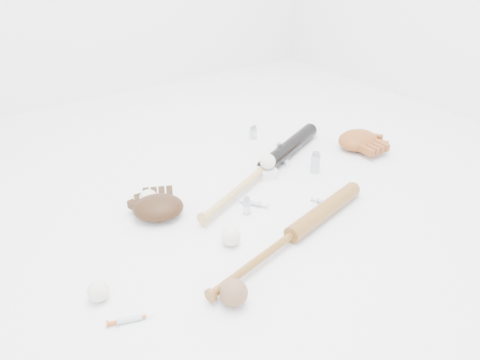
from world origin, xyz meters
TOP-DOWN VIEW (x-y plane):
  - bat_dark at (0.17, 0.12)m, footprint 0.94×0.46m
  - bat_wood at (-0.05, -0.32)m, footprint 0.85×0.26m
  - glove_dark at (-0.36, 0.09)m, footprint 0.30×0.30m
  - glove_tan at (0.70, 0.07)m, footprint 0.25×0.25m
  - trading_card at (-0.36, 0.23)m, footprint 0.09×0.10m
  - pedestal at (0.17, 0.10)m, footprint 0.09×0.09m
  - baseball_on_pedestal at (0.17, 0.10)m, footprint 0.07×0.07m
  - baseball_left at (-0.70, -0.21)m, footprint 0.06×0.06m
  - baseball_upper at (-0.36, 0.17)m, footprint 0.07×0.07m
  - baseball_mid at (-0.23, -0.21)m, footprint 0.07×0.07m
  - baseball_aged at (-0.38, -0.45)m, footprint 0.08×0.08m
  - syringe_0 at (-0.66, -0.34)m, footprint 0.15×0.07m
  - syringe_1 at (-0.02, -0.05)m, footprint 0.12×0.15m
  - syringe_2 at (0.32, 0.17)m, footprint 0.09×0.16m
  - syringe_3 at (0.22, -0.21)m, footprint 0.08×0.13m
  - vial_0 at (0.34, 0.45)m, footprint 0.02×0.02m
  - vial_1 at (0.35, 0.45)m, footprint 0.03×0.03m
  - vial_2 at (0.31, 0.20)m, footprint 0.03×0.03m
  - vial_3 at (0.36, 0.01)m, footprint 0.04×0.04m
  - vial_4 at (-0.07, -0.09)m, footprint 0.03×0.03m

SIDE VIEW (x-z plane):
  - trading_card at x=-0.36m, z-range 0.00..0.01m
  - syringe_3 at x=0.22m, z-range 0.00..0.02m
  - syringe_0 at x=-0.66m, z-range 0.00..0.02m
  - syringe_2 at x=0.32m, z-range 0.00..0.02m
  - syringe_1 at x=-0.02m, z-range 0.00..0.02m
  - pedestal at x=0.17m, z-range 0.00..0.04m
  - bat_wood at x=-0.05m, z-range 0.00..0.06m
  - baseball_left at x=-0.70m, z-range 0.00..0.06m
  - vial_0 at x=0.34m, z-range 0.00..0.07m
  - baseball_mid at x=-0.23m, z-range 0.00..0.07m
  - vial_1 at x=0.35m, z-range 0.00..0.07m
  - vial_4 at x=-0.07m, z-range 0.00..0.07m
  - bat_dark at x=0.17m, z-range 0.00..0.07m
  - baseball_upper at x=-0.36m, z-range 0.00..0.07m
  - vial_2 at x=0.31m, z-range 0.00..0.08m
  - glove_dark at x=-0.36m, z-range 0.00..0.08m
  - baseball_aged at x=-0.38m, z-range 0.00..0.08m
  - glove_tan at x=0.70m, z-range 0.00..0.09m
  - vial_3 at x=0.36m, z-range 0.00..0.10m
  - baseball_on_pedestal at x=0.17m, z-range 0.04..0.11m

